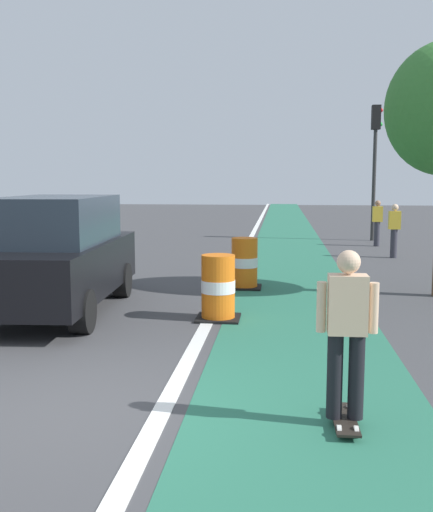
# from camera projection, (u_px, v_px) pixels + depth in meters

# --- Properties ---
(ground_plane) EXTENTS (100.00, 100.00, 0.00)m
(ground_plane) POSITION_uv_depth(u_px,v_px,m) (71.00, 413.00, 6.00)
(ground_plane) COLOR #424244
(bike_lane_strip) EXTENTS (2.50, 80.00, 0.01)m
(bike_lane_strip) POSITION_uv_depth(u_px,v_px,m) (291.00, 259.00, 17.58)
(bike_lane_strip) COLOR #286B51
(bike_lane_strip) RESTS_ON ground
(lane_divider_stripe) EXTENTS (0.20, 80.00, 0.01)m
(lane_divider_stripe) POSITION_uv_depth(u_px,v_px,m) (240.00, 258.00, 17.74)
(lane_divider_stripe) COLOR silver
(lane_divider_stripe) RESTS_ON ground
(skateboarder_on_lane) EXTENTS (0.57, 0.80, 1.69)m
(skateboarder_on_lane) POSITION_uv_depth(u_px,v_px,m) (347.00, 333.00, 5.57)
(skateboarder_on_lane) COLOR black
(skateboarder_on_lane) RESTS_ON ground
(parked_suv_nearest) EXTENTS (2.10, 4.69, 2.04)m
(parked_suv_nearest) POSITION_uv_depth(u_px,v_px,m) (58.00, 254.00, 10.43)
(parked_suv_nearest) COLOR black
(parked_suv_nearest) RESTS_ON ground
(traffic_barrel_front) EXTENTS (0.73, 0.73, 1.09)m
(traffic_barrel_front) POSITION_uv_depth(u_px,v_px,m) (218.00, 288.00, 9.95)
(traffic_barrel_front) COLOR orange
(traffic_barrel_front) RESTS_ON ground
(traffic_barrel_mid) EXTENTS (0.73, 0.73, 1.09)m
(traffic_barrel_mid) POSITION_uv_depth(u_px,v_px,m) (244.00, 264.00, 12.84)
(traffic_barrel_mid) COLOR orange
(traffic_barrel_mid) RESTS_ON ground
(traffic_light_corner) EXTENTS (0.41, 0.32, 5.10)m
(traffic_light_corner) POSITION_uv_depth(u_px,v_px,m) (375.00, 148.00, 22.52)
(traffic_light_corner) COLOR #2D2D2D
(traffic_light_corner) RESTS_ON ground
(pedestrian_crossing) EXTENTS (0.34, 0.20, 1.61)m
(pedestrian_crossing) POSITION_uv_depth(u_px,v_px,m) (377.00, 222.00, 20.90)
(pedestrian_crossing) COLOR #33333D
(pedestrian_crossing) RESTS_ON ground
(pedestrian_waiting) EXTENTS (0.34, 0.20, 1.61)m
(pedestrian_waiting) POSITION_uv_depth(u_px,v_px,m) (394.00, 229.00, 17.78)
(pedestrian_waiting) COLOR #33333D
(pedestrian_waiting) RESTS_ON ground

